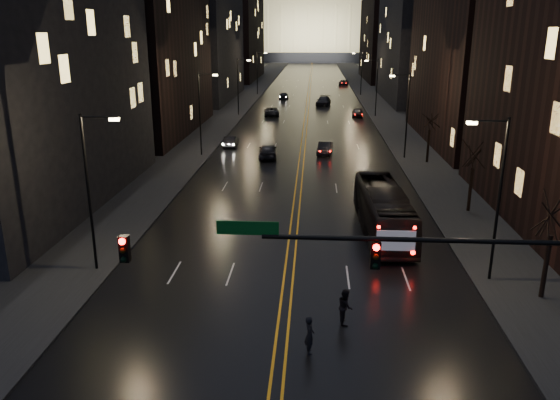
% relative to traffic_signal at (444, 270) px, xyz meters
% --- Properties ---
extents(ground, '(900.00, 900.00, 0.00)m').
position_rel_traffic_signal_xyz_m(ground, '(-5.91, 0.00, -5.10)').
color(ground, black).
rests_on(ground, ground).
extents(road, '(20.00, 320.00, 0.02)m').
position_rel_traffic_signal_xyz_m(road, '(-5.91, 130.00, -5.09)').
color(road, black).
rests_on(road, ground).
extents(sidewalk_left, '(8.00, 320.00, 0.16)m').
position_rel_traffic_signal_xyz_m(sidewalk_left, '(-19.91, 130.00, -5.02)').
color(sidewalk_left, black).
rests_on(sidewalk_left, ground).
extents(sidewalk_right, '(8.00, 320.00, 0.16)m').
position_rel_traffic_signal_xyz_m(sidewalk_right, '(8.09, 130.00, -5.02)').
color(sidewalk_right, black).
rests_on(sidewalk_right, ground).
extents(center_line, '(0.62, 320.00, 0.01)m').
position_rel_traffic_signal_xyz_m(center_line, '(-5.91, 130.00, -5.08)').
color(center_line, orange).
rests_on(center_line, road).
extents(building_left_near, '(12.00, 28.00, 22.00)m').
position_rel_traffic_signal_xyz_m(building_left_near, '(-26.91, 22.00, 5.90)').
color(building_left_near, black).
rests_on(building_left_near, ground).
extents(building_left_mid, '(12.00, 30.00, 28.00)m').
position_rel_traffic_signal_xyz_m(building_left_mid, '(-26.91, 54.00, 8.90)').
color(building_left_mid, black).
rests_on(building_left_mid, ground).
extents(building_left_far, '(12.00, 34.00, 20.00)m').
position_rel_traffic_signal_xyz_m(building_left_far, '(-26.91, 92.00, 4.90)').
color(building_left_far, black).
rests_on(building_left_far, ground).
extents(building_left_dist, '(12.00, 40.00, 24.00)m').
position_rel_traffic_signal_xyz_m(building_left_dist, '(-26.91, 140.00, 6.90)').
color(building_left_dist, black).
rests_on(building_left_dist, ground).
extents(building_right_mid, '(12.00, 34.00, 26.00)m').
position_rel_traffic_signal_xyz_m(building_right_mid, '(15.09, 92.00, 7.90)').
color(building_right_mid, black).
rests_on(building_right_mid, ground).
extents(building_right_dist, '(12.00, 40.00, 22.00)m').
position_rel_traffic_signal_xyz_m(building_right_dist, '(15.09, 140.00, 5.90)').
color(building_right_dist, black).
rests_on(building_right_dist, ground).
extents(capitol, '(90.00, 50.00, 58.50)m').
position_rel_traffic_signal_xyz_m(capitol, '(-5.91, 250.00, 12.05)').
color(capitol, black).
rests_on(capitol, ground).
extents(traffic_signal, '(17.29, 0.45, 7.00)m').
position_rel_traffic_signal_xyz_m(traffic_signal, '(0.00, 0.00, 0.00)').
color(traffic_signal, black).
rests_on(traffic_signal, ground).
extents(streetlamp_right_near, '(2.13, 0.25, 9.00)m').
position_rel_traffic_signal_xyz_m(streetlamp_right_near, '(4.91, 10.00, -0.02)').
color(streetlamp_right_near, black).
rests_on(streetlamp_right_near, ground).
extents(streetlamp_left_near, '(2.13, 0.25, 9.00)m').
position_rel_traffic_signal_xyz_m(streetlamp_left_near, '(-16.72, 10.00, -0.02)').
color(streetlamp_left_near, black).
rests_on(streetlamp_left_near, ground).
extents(streetlamp_right_mid, '(2.13, 0.25, 9.00)m').
position_rel_traffic_signal_xyz_m(streetlamp_right_mid, '(4.91, 40.00, -0.02)').
color(streetlamp_right_mid, black).
rests_on(streetlamp_right_mid, ground).
extents(streetlamp_left_mid, '(2.13, 0.25, 9.00)m').
position_rel_traffic_signal_xyz_m(streetlamp_left_mid, '(-16.72, 40.00, -0.02)').
color(streetlamp_left_mid, black).
rests_on(streetlamp_left_mid, ground).
extents(streetlamp_right_far, '(2.13, 0.25, 9.00)m').
position_rel_traffic_signal_xyz_m(streetlamp_right_far, '(4.91, 70.00, -0.02)').
color(streetlamp_right_far, black).
rests_on(streetlamp_right_far, ground).
extents(streetlamp_left_far, '(2.13, 0.25, 9.00)m').
position_rel_traffic_signal_xyz_m(streetlamp_left_far, '(-16.72, 70.00, -0.02)').
color(streetlamp_left_far, black).
rests_on(streetlamp_left_far, ground).
extents(streetlamp_right_dist, '(2.13, 0.25, 9.00)m').
position_rel_traffic_signal_xyz_m(streetlamp_right_dist, '(4.91, 100.00, -0.02)').
color(streetlamp_right_dist, black).
rests_on(streetlamp_right_dist, ground).
extents(streetlamp_left_dist, '(2.13, 0.25, 9.00)m').
position_rel_traffic_signal_xyz_m(streetlamp_left_dist, '(-16.72, 100.00, -0.02)').
color(streetlamp_left_dist, black).
rests_on(streetlamp_left_dist, ground).
extents(tree_right_near, '(2.40, 2.40, 6.65)m').
position_rel_traffic_signal_xyz_m(tree_right_near, '(7.09, 8.00, -0.58)').
color(tree_right_near, black).
rests_on(tree_right_near, ground).
extents(tree_right_mid, '(2.40, 2.40, 6.65)m').
position_rel_traffic_signal_xyz_m(tree_right_mid, '(7.09, 22.00, -0.58)').
color(tree_right_mid, black).
rests_on(tree_right_mid, ground).
extents(tree_right_far, '(2.40, 2.40, 6.65)m').
position_rel_traffic_signal_xyz_m(tree_right_far, '(7.09, 38.00, -0.58)').
color(tree_right_far, black).
rests_on(tree_right_far, ground).
extents(bus, '(3.12, 11.52, 3.18)m').
position_rel_traffic_signal_xyz_m(bus, '(0.10, 17.17, -3.51)').
color(bus, black).
rests_on(bus, ground).
extents(oncoming_car_a, '(2.23, 4.85, 1.61)m').
position_rel_traffic_signal_xyz_m(oncoming_car_a, '(-9.58, 39.56, -4.30)').
color(oncoming_car_a, black).
rests_on(oncoming_car_a, ground).
extents(oncoming_car_b, '(1.47, 4.05, 1.33)m').
position_rel_traffic_signal_xyz_m(oncoming_car_b, '(-14.41, 45.10, -4.44)').
color(oncoming_car_b, black).
rests_on(oncoming_car_b, ground).
extents(oncoming_car_c, '(2.78, 5.24, 1.40)m').
position_rel_traffic_signal_xyz_m(oncoming_car_c, '(-11.53, 70.17, -4.40)').
color(oncoming_car_c, black).
rests_on(oncoming_car_c, ground).
extents(oncoming_car_d, '(2.25, 4.71, 1.33)m').
position_rel_traffic_signal_xyz_m(oncoming_car_d, '(-10.87, 92.72, -4.44)').
color(oncoming_car_d, black).
rests_on(oncoming_car_d, ground).
extents(receding_car_a, '(1.89, 4.21, 1.34)m').
position_rel_traffic_signal_xyz_m(receding_car_a, '(-3.41, 41.90, -4.43)').
color(receding_car_a, black).
rests_on(receding_car_a, ground).
extents(receding_car_b, '(1.98, 4.32, 1.43)m').
position_rel_traffic_signal_xyz_m(receding_car_b, '(2.20, 69.31, -4.39)').
color(receding_car_b, black).
rests_on(receding_car_b, ground).
extents(receding_car_c, '(3.07, 5.94, 1.65)m').
position_rel_traffic_signal_xyz_m(receding_car_c, '(-3.00, 83.27, -4.28)').
color(receding_car_c, black).
rests_on(receding_car_c, ground).
extents(receding_car_d, '(2.78, 5.09, 1.35)m').
position_rel_traffic_signal_xyz_m(receding_car_d, '(2.59, 122.85, -4.43)').
color(receding_car_d, black).
rests_on(receding_car_d, ground).
extents(pedestrian_a, '(0.54, 0.70, 1.72)m').
position_rel_traffic_signal_xyz_m(pedestrian_a, '(-4.67, 2.41, -4.24)').
color(pedestrian_a, black).
rests_on(pedestrian_a, ground).
extents(pedestrian_b, '(0.54, 0.88, 1.74)m').
position_rel_traffic_signal_xyz_m(pedestrian_b, '(-3.03, 5.00, -4.24)').
color(pedestrian_b, black).
rests_on(pedestrian_b, ground).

